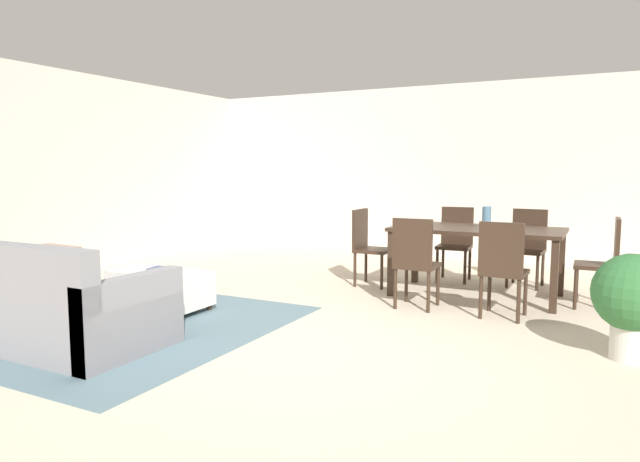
% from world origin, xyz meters
% --- Properties ---
extents(ground_plane, '(10.80, 10.80, 0.00)m').
position_xyz_m(ground_plane, '(0.00, 0.00, 0.00)').
color(ground_plane, beige).
extents(wall_back, '(9.00, 0.12, 2.70)m').
position_xyz_m(wall_back, '(0.00, 5.00, 1.35)').
color(wall_back, beige).
rests_on(wall_back, ground_plane).
extents(wall_left, '(0.12, 11.00, 2.70)m').
position_xyz_m(wall_left, '(-4.50, 0.50, 1.35)').
color(wall_left, beige).
rests_on(wall_left, ground_plane).
extents(area_rug, '(3.00, 2.80, 0.01)m').
position_xyz_m(area_rug, '(-2.04, -0.25, 0.00)').
color(area_rug, slate).
rests_on(area_rug, ground_plane).
extents(couch, '(2.21, 0.98, 0.86)m').
position_xyz_m(couch, '(-2.13, -0.89, 0.28)').
color(couch, gray).
rests_on(couch, ground_plane).
extents(ottoman_table, '(0.99, 0.52, 0.40)m').
position_xyz_m(ottoman_table, '(-1.94, 0.34, 0.23)').
color(ottoman_table, silver).
rests_on(ottoman_table, ground_plane).
extents(dining_table, '(1.79, 0.97, 0.76)m').
position_xyz_m(dining_table, '(0.72, 2.43, 0.68)').
color(dining_table, '#332319').
rests_on(dining_table, ground_plane).
extents(dining_chair_near_left, '(0.40, 0.40, 0.92)m').
position_xyz_m(dining_chair_near_left, '(0.30, 1.55, 0.52)').
color(dining_chair_near_left, '#332319').
rests_on(dining_chair_near_left, ground_plane).
extents(dining_chair_near_right, '(0.42, 0.42, 0.92)m').
position_xyz_m(dining_chair_near_right, '(1.15, 1.55, 0.52)').
color(dining_chair_near_right, '#332319').
rests_on(dining_chair_near_right, ground_plane).
extents(dining_chair_far_left, '(0.42, 0.42, 0.92)m').
position_xyz_m(dining_chair_far_left, '(0.29, 3.24, 0.52)').
color(dining_chair_far_left, '#332319').
rests_on(dining_chair_far_left, ground_plane).
extents(dining_chair_far_right, '(0.43, 0.43, 0.92)m').
position_xyz_m(dining_chair_far_right, '(1.15, 3.28, 0.52)').
color(dining_chair_far_right, '#332319').
rests_on(dining_chair_far_right, ground_plane).
extents(dining_chair_head_east, '(0.41, 0.41, 0.92)m').
position_xyz_m(dining_chair_head_east, '(1.99, 2.44, 0.52)').
color(dining_chair_head_east, '#332319').
rests_on(dining_chair_head_east, ground_plane).
extents(dining_chair_head_west, '(0.40, 0.40, 0.92)m').
position_xyz_m(dining_chair_head_west, '(-0.58, 2.42, 0.52)').
color(dining_chair_head_west, '#332319').
rests_on(dining_chair_head_west, ground_plane).
extents(vase_centerpiece, '(0.09, 0.09, 0.23)m').
position_xyz_m(vase_centerpiece, '(0.81, 2.46, 0.88)').
color(vase_centerpiece, slate).
rests_on(vase_centerpiece, dining_table).
extents(book_on_ottoman, '(0.29, 0.24, 0.03)m').
position_xyz_m(book_on_ottoman, '(-1.90, 0.36, 0.41)').
color(book_on_ottoman, '#3F4C72').
rests_on(book_on_ottoman, ottoman_table).
extents(potted_plant, '(0.58, 0.58, 0.79)m').
position_xyz_m(potted_plant, '(2.19, 0.81, 0.47)').
color(potted_plant, beige).
rests_on(potted_plant, ground_plane).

